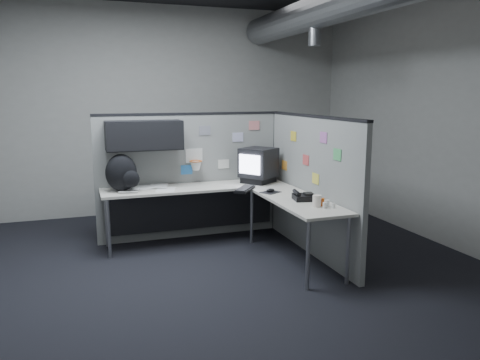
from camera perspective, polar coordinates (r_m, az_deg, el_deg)
name	(u,v)px	position (r m, az deg, el deg)	size (l,w,h in m)	color
room	(277,71)	(5.01, 4.58, 13.06)	(5.62, 5.62, 3.22)	black
partition_back	(179,163)	(6.01, -7.44, 2.06)	(2.44, 0.42, 1.63)	gray
partition_right	(311,185)	(5.54, 8.67, -0.56)	(0.07, 2.23, 1.63)	gray
desk	(221,199)	(5.66, -2.28, -2.32)	(2.31, 2.11, 0.73)	beige
monitor	(258,165)	(6.05, 2.27, 1.86)	(0.55, 0.55, 0.45)	black
keyboard	(245,189)	(5.58, 0.57, -1.10)	(0.36, 0.41, 0.04)	black
mouse	(270,191)	(5.47, 3.74, -1.36)	(0.27, 0.25, 0.05)	black
phone	(303,197)	(5.12, 7.65, -2.01)	(0.24, 0.25, 0.10)	black
bottles	(326,204)	(4.85, 10.47, -2.86)	(0.13, 0.16, 0.08)	silver
cup	(317,201)	(4.83, 9.34, -2.55)	(0.09, 0.09, 0.12)	silver
papers	(144,188)	(5.79, -11.57, -0.98)	(0.79, 0.59, 0.02)	white
backpack	(122,173)	(5.66, -14.17, 0.79)	(0.43, 0.39, 0.44)	black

